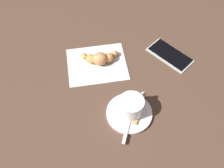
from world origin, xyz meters
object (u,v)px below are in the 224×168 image
object	(u,v)px
saucer	(129,113)
cell_phone	(170,55)
teaspoon	(131,115)
napkin	(97,64)
croissant	(100,58)
espresso_cup	(132,106)
sugar_packet	(137,114)

from	to	relation	value
saucer	cell_phone	distance (m)	0.26
teaspoon	napkin	bearing A→B (deg)	-163.82
napkin	croissant	world-z (taller)	croissant
napkin	croissant	size ratio (longest dim) A/B	1.46
cell_phone	napkin	bearing A→B (deg)	-92.73
espresso_cup	croissant	size ratio (longest dim) A/B	0.68
espresso_cup	cell_phone	bearing A→B (deg)	135.78
teaspoon	sugar_packet	world-z (taller)	teaspoon
teaspoon	saucer	bearing A→B (deg)	-171.93
napkin	cell_phone	bearing A→B (deg)	87.27
sugar_packet	croissant	xyz separation A→B (m)	(-0.22, -0.07, 0.01)
sugar_packet	teaspoon	bearing A→B (deg)	115.53
cell_phone	saucer	bearing A→B (deg)	-44.60
napkin	cell_phone	size ratio (longest dim) A/B	1.15
napkin	cell_phone	distance (m)	0.24
espresso_cup	napkin	world-z (taller)	espresso_cup
sugar_packet	napkin	bearing A→B (deg)	54.59
espresso_cup	sugar_packet	distance (m)	0.03
sugar_packet	cell_phone	world-z (taller)	sugar_packet
napkin	cell_phone	world-z (taller)	cell_phone
teaspoon	cell_phone	xyz separation A→B (m)	(-0.20, 0.18, -0.01)
saucer	sugar_packet	distance (m)	0.03
sugar_packet	croissant	world-z (taller)	croissant
sugar_packet	croissant	distance (m)	0.23
napkin	croissant	distance (m)	0.02
saucer	teaspoon	size ratio (longest dim) A/B	1.03
espresso_cup	saucer	bearing A→B (deg)	-58.52
sugar_packet	napkin	size ratio (longest dim) A/B	0.34
saucer	napkin	bearing A→B (deg)	-163.46
espresso_cup	cell_phone	distance (m)	0.26
teaspoon	sugar_packet	bearing A→B (deg)	81.63
espresso_cup	teaspoon	size ratio (longest dim) A/B	0.69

